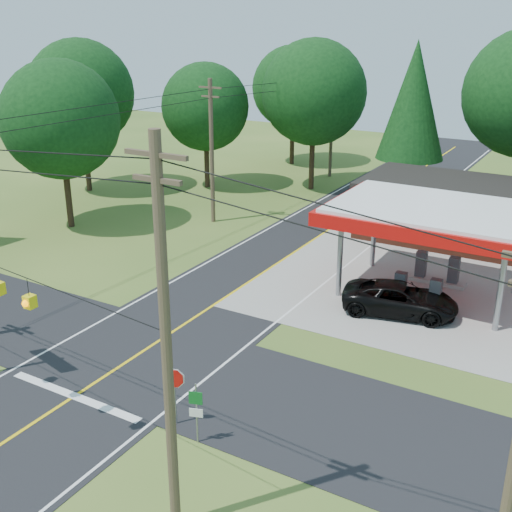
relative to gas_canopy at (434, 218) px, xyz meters
The scene contains 13 objects.
ground 16.38m from the gas_canopy, 124.70° to the right, with size 120.00×120.00×0.00m, color #3F5F21.
main_highway 16.37m from the gas_canopy, 124.70° to the right, with size 8.00×120.00×0.02m, color black.
cross_road 16.37m from the gas_canopy, 124.70° to the right, with size 70.00×7.00×0.02m, color black.
lane_center_yellow 16.37m from the gas_canopy, 124.70° to the right, with size 0.15×110.00×0.00m, color yellow.
gas_canopy is the anchor object (origin of this frame).
convenience_store 10.31m from the gas_canopy, 84.28° to the left, with size 16.40×7.55×3.80m.
utility_pole_near_right 20.13m from the gas_canopy, 94.29° to the right, with size 1.80×0.30×11.50m.
utility_pole_far_left 17.74m from the gas_canopy, 163.61° to the left, with size 1.80×0.30×10.00m.
utility_pole_north 26.92m from the gas_canopy, 125.17° to the left, with size 0.30×0.30×9.50m.
treeline_backdrop 14.09m from the gas_canopy, 126.61° to the left, with size 70.27×51.59×13.30m.
suv_car 4.63m from the gas_canopy, 99.46° to the right, with size 5.61×5.61×1.56m, color black.
octagonal_stop_sign 16.84m from the gas_canopy, 105.69° to the right, with size 0.76×0.35×2.30m.
route_sign_post 17.07m from the gas_canopy, 100.96° to the right, with size 0.47×0.18×2.35m.
Camera 1 is at (16.94, -18.53, 13.92)m, focal length 45.00 mm.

